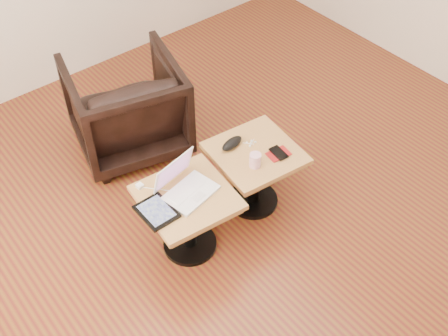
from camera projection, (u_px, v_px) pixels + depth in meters
room_shell at (270, 46)px, 2.70m from camera, size 4.52×4.52×2.71m
side_table_left at (188, 209)px, 3.29m from camera, size 0.56×0.56×0.46m
side_table_right at (255, 165)px, 3.55m from camera, size 0.57×0.57×0.46m
laptop at (185, 185)px, 3.20m from camera, size 0.34×0.31×0.21m
tablet at (156, 212)px, 3.11m from camera, size 0.18×0.23×0.02m
charging_adapter at (140, 186)px, 3.24m from camera, size 0.04×0.04×0.02m
glasses_case at (232, 143)px, 3.48m from camera, size 0.17×0.10×0.05m
striped_cup at (255, 160)px, 3.34m from camera, size 0.08×0.08×0.09m
earbuds_tangle at (251, 143)px, 3.51m from camera, size 0.07×0.05×0.01m
phone_on_sleeve at (279, 153)px, 3.44m from camera, size 0.15×0.13×0.02m
armchair at (127, 107)px, 3.96m from camera, size 0.91×0.93×0.70m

